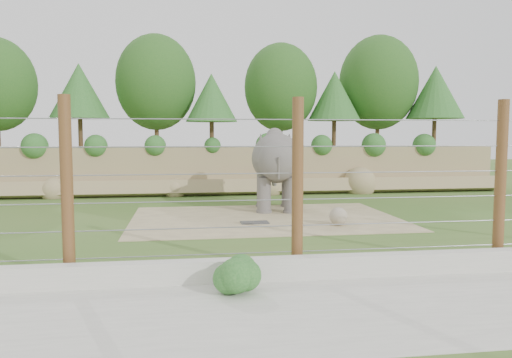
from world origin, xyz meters
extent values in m
plane|color=#3A6523|center=(0.00, 0.00, 0.00)|extent=(90.00, 90.00, 0.00)
cube|color=tan|center=(0.00, 13.00, 1.25)|extent=(30.00, 4.00, 2.50)
cube|color=tan|center=(0.00, 10.70, 0.35)|extent=(30.00, 1.37, 1.07)
cylinder|color=#3F2B19|center=(-8.00, 12.50, 3.29)|extent=(0.24, 0.24, 1.58)
sphere|color=#194C1B|center=(-8.00, 12.50, 5.42)|extent=(3.60, 3.60, 3.60)
cylinder|color=#3F2B19|center=(-4.00, 13.00, 3.46)|extent=(0.24, 0.24, 1.92)
sphere|color=#194C1B|center=(-4.00, 13.00, 6.07)|extent=(4.40, 4.40, 4.40)
cylinder|color=#3F2B19|center=(-1.00, 11.80, 3.20)|extent=(0.24, 0.24, 1.40)
sphere|color=#194C1B|center=(-1.00, 11.80, 5.10)|extent=(3.20, 3.20, 3.20)
cylinder|color=#3F2B19|center=(3.00, 12.80, 3.41)|extent=(0.24, 0.24, 1.82)
sphere|color=#194C1B|center=(3.00, 12.80, 5.88)|extent=(4.16, 4.16, 4.16)
cylinder|color=#3F2B19|center=(6.00, 12.20, 3.25)|extent=(0.24, 0.24, 1.50)
sphere|color=#194C1B|center=(6.00, 12.20, 5.29)|extent=(3.44, 3.44, 3.44)
cylinder|color=#3F2B19|center=(9.00, 13.20, 3.51)|extent=(0.24, 0.24, 2.03)
sphere|color=#194C1B|center=(9.00, 13.20, 6.27)|extent=(4.64, 4.64, 4.64)
cylinder|color=#3F2B19|center=(12.00, 12.00, 3.32)|extent=(0.24, 0.24, 1.64)
sphere|color=#194C1B|center=(12.00, 12.00, 5.55)|extent=(3.76, 3.76, 3.76)
cube|color=#978460|center=(0.50, 3.00, 0.01)|extent=(10.00, 7.00, 0.02)
cube|color=#262628|center=(-0.05, 2.01, 0.04)|extent=(1.00, 0.60, 0.03)
sphere|color=gray|center=(2.78, 1.15, 0.33)|extent=(0.63, 0.63, 0.63)
cube|color=#B6B5AA|center=(0.00, -5.00, 0.25)|extent=(26.00, 0.35, 0.50)
cube|color=#B6B5AA|center=(0.00, -7.00, 0.01)|extent=(26.00, 4.00, 0.01)
cylinder|color=brown|center=(-5.00, -4.50, 2.00)|extent=(0.26, 0.26, 4.00)
cylinder|color=brown|center=(0.00, -4.50, 2.00)|extent=(0.26, 0.26, 4.00)
cylinder|color=brown|center=(5.00, -4.50, 2.00)|extent=(0.26, 0.26, 4.00)
cylinder|color=gray|center=(0.00, -4.50, 0.50)|extent=(20.00, 0.02, 0.02)
cylinder|color=gray|center=(0.00, -4.50, 1.10)|extent=(20.00, 0.02, 0.02)
cylinder|color=gray|center=(0.00, -4.50, 1.70)|extent=(20.00, 0.02, 0.02)
cylinder|color=gray|center=(0.00, -4.50, 2.30)|extent=(20.00, 0.02, 0.02)
cylinder|color=gray|center=(0.00, -4.50, 2.90)|extent=(20.00, 0.02, 0.02)
cylinder|color=gray|center=(0.00, -4.50, 3.50)|extent=(20.00, 0.02, 0.02)
sphere|color=#235F22|center=(-1.56, -5.80, 0.39)|extent=(0.75, 0.75, 0.75)
camera|label=1|loc=(-2.55, -15.46, 3.15)|focal=35.00mm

